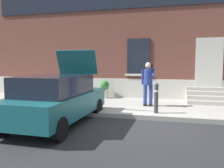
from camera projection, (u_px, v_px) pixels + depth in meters
The scene contains 10 objects.
ground_plane at pixel (141, 127), 6.59m from camera, with size 80.00×80.00×0.00m, color #232326.
sidewalk at pixel (149, 107), 9.29m from camera, with size 24.00×3.60×0.15m, color #99968E.
curb_edge at pixel (144, 117), 7.49m from camera, with size 24.00×0.12×0.15m, color gray.
building_facade at pixel (155, 26), 11.35m from camera, with size 24.00×1.52×7.50m.
entrance_stoop at pixel (209, 97), 9.91m from camera, with size 1.94×1.28×0.64m.
hatchback_car_teal at pixel (57, 98), 6.87m from camera, with size 1.84×4.09×2.34m.
bollard_near_person at pixel (156, 97), 7.74m from camera, with size 0.15×0.15×1.04m.
person_on_phone at pixel (148, 81), 8.97m from camera, with size 0.51×0.47×1.75m.
planter_charcoal at pixel (59, 88), 11.37m from camera, with size 0.44×0.44×0.86m.
planter_cream at pixel (105, 89), 11.16m from camera, with size 0.44×0.44×0.86m.
Camera 1 is at (0.79, -6.45, 1.86)m, focal length 36.25 mm.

